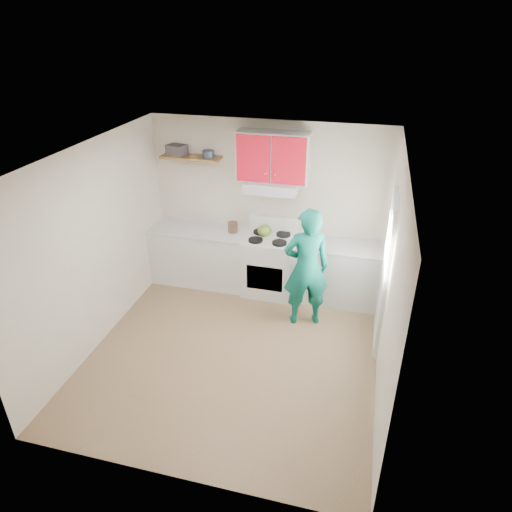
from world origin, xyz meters
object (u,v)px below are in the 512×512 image
(tin, at_px, (208,154))
(person, at_px, (306,268))
(crock, at_px, (233,228))
(kettle, at_px, (265,231))
(stove, at_px, (269,265))

(tin, bearing_deg, person, -26.99)
(crock, xyz_separation_m, person, (1.26, -0.74, -0.13))
(person, bearing_deg, tin, -45.59)
(crock, bearing_deg, person, -30.49)
(tin, xyz_separation_m, kettle, (0.88, -0.11, -1.08))
(kettle, relative_size, person, 0.12)
(tin, relative_size, person, 0.10)
(stove, relative_size, tin, 5.34)
(stove, distance_m, tin, 1.91)
(stove, xyz_separation_m, crock, (-0.60, 0.07, 0.53))
(tin, xyz_separation_m, crock, (0.38, -0.09, -1.10))
(stove, distance_m, person, 1.03)
(tin, bearing_deg, kettle, -7.14)
(crock, height_order, person, person)
(stove, bearing_deg, tin, 170.55)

